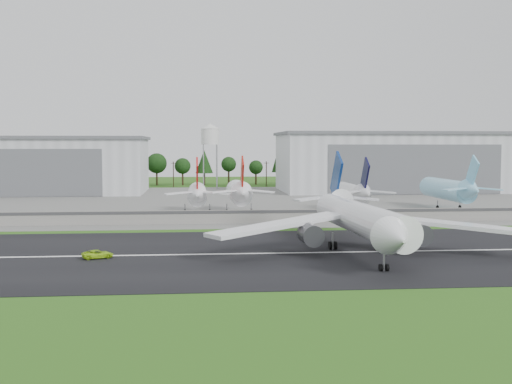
{
  "coord_description": "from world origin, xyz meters",
  "views": [
    {
      "loc": [
        -10.82,
        -103.39,
        19.39
      ],
      "look_at": [
        2.36,
        40.0,
        9.0
      ],
      "focal_mm": 45.0,
      "sensor_mm": 36.0,
      "label": 1
    }
  ],
  "objects": [
    {
      "name": "runway",
      "position": [
        0.0,
        10.0,
        0.05
      ],
      "size": [
        320.0,
        60.0,
        0.1
      ],
      "primitive_type": "cube",
      "color": "black",
      "rests_on": "ground"
    },
    {
      "name": "ground_vehicle",
      "position": [
        -27.94,
        7.55,
        0.83
      ],
      "size": [
        5.8,
        4.26,
        1.47
      ],
      "primitive_type": "imported",
      "rotation": [
        0.0,
        0.0,
        1.96
      ],
      "color": "#9ED218",
      "rests_on": "runway"
    },
    {
      "name": "runway_centerline",
      "position": [
        0.0,
        10.0,
        0.11
      ],
      "size": [
        220.0,
        1.0,
        0.02
      ],
      "primitive_type": "cube",
      "color": "white",
      "rests_on": "runway"
    },
    {
      "name": "ground",
      "position": [
        0.0,
        0.0,
        0.0
      ],
      "size": [
        600.0,
        600.0,
        0.0
      ],
      "primitive_type": "plane",
      "color": "#2F5514",
      "rests_on": "ground"
    },
    {
      "name": "water_tower",
      "position": [
        -5.0,
        185.0,
        24.55
      ],
      "size": [
        8.4,
        8.4,
        29.4
      ],
      "color": "#99999E",
      "rests_on": "ground"
    },
    {
      "name": "parked_jet_red_a",
      "position": [
        -10.85,
        76.53,
        6.0
      ],
      "size": [
        7.36,
        31.29,
        16.5
      ],
      "color": "white",
      "rests_on": "ground"
    },
    {
      "name": "utility_poles",
      "position": [
        0.0,
        200.0,
        0.0
      ],
      "size": [
        230.0,
        3.0,
        12.0
      ],
      "primitive_type": null,
      "color": "black",
      "rests_on": "ground"
    },
    {
      "name": "hangar_east",
      "position": [
        75.0,
        164.92,
        12.63
      ],
      "size": [
        102.0,
        47.0,
        25.2
      ],
      "color": "silver",
      "rests_on": "ground"
    },
    {
      "name": "parked_jet_red_b",
      "position": [
        0.99,
        76.58,
        6.32
      ],
      "size": [
        7.36,
        31.29,
        16.84
      ],
      "color": "white",
      "rests_on": "ground"
    },
    {
      "name": "treeline",
      "position": [
        0.0,
        215.0,
        0.0
      ],
      "size": [
        320.0,
        16.0,
        22.0
      ],
      "primitive_type": null,
      "color": "black",
      "rests_on": "ground"
    },
    {
      "name": "parked_jet_navy",
      "position": [
        34.06,
        76.52,
        5.96
      ],
      "size": [
        7.36,
        31.29,
        16.45
      ],
      "color": "silver",
      "rests_on": "ground"
    },
    {
      "name": "parked_jet_skyblue",
      "position": [
        64.76,
        81.6,
        6.38
      ],
      "size": [
        7.36,
        37.29,
        16.95
      ],
      "color": "#8DD5F4",
      "rests_on": "ground"
    },
    {
      "name": "main_airliner",
      "position": [
        18.6,
        9.56,
        4.89
      ],
      "size": [
        57.22,
        59.2,
        18.17
      ],
      "rotation": [
        0.0,
        0.0,
        3.19
      ],
      "color": "white",
      "rests_on": "runway"
    },
    {
      "name": "apron",
      "position": [
        0.0,
        120.0,
        0.05
      ],
      "size": [
        320.0,
        150.0,
        0.1
      ],
      "primitive_type": "cube",
      "color": "slate",
      "rests_on": "ground"
    },
    {
      "name": "hangar_west",
      "position": [
        -80.0,
        164.92,
        11.63
      ],
      "size": [
        97.0,
        44.0,
        23.2
      ],
      "color": "silver",
      "rests_on": "ground"
    },
    {
      "name": "blast_fence",
      "position": [
        0.0,
        54.99,
        1.81
      ],
      "size": [
        240.0,
        0.61,
        3.5
      ],
      "color": "gray",
      "rests_on": "ground"
    }
  ]
}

